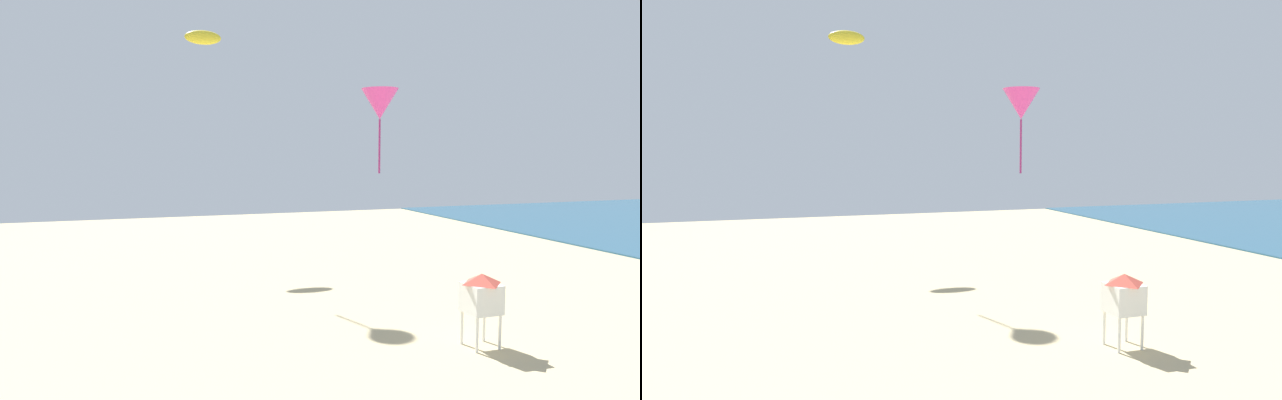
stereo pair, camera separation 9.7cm
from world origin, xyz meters
TOP-DOWN VIEW (x-y plane):
  - lifeguard_stand at (7.09, 17.87)m, footprint 1.10×1.10m
  - kite_magenta_delta at (2.03, 15.28)m, footprint 0.96×0.96m
  - kite_yellow_parafoil_2 at (0.53, 38.54)m, footprint 2.28×0.63m

SIDE VIEW (x-z plane):
  - lifeguard_stand at x=7.09m, z-range 0.56..3.11m
  - kite_magenta_delta at x=2.03m, z-range 6.81..9.00m
  - kite_yellow_parafoil_2 at x=0.53m, z-range 13.36..14.25m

